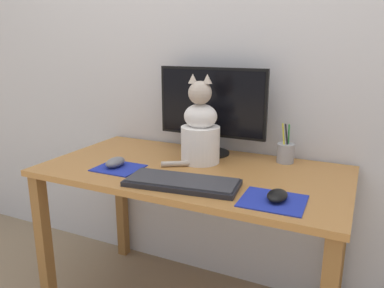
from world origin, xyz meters
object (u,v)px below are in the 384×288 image
(pen_cup, at_px, (286,153))
(computer_mouse_left, at_px, (115,162))
(cat, at_px, (200,130))
(computer_mouse_right, at_px, (277,195))
(keyboard, at_px, (182,182))
(monitor, at_px, (212,107))

(pen_cup, bearing_deg, computer_mouse_left, -149.06)
(computer_mouse_left, distance_m, cat, 0.38)
(computer_mouse_right, bearing_deg, computer_mouse_left, 175.37)
(keyboard, relative_size, computer_mouse_right, 4.19)
(monitor, bearing_deg, computer_mouse_right, -45.55)
(computer_mouse_left, height_order, computer_mouse_right, computer_mouse_left)
(keyboard, xyz_separation_m, pen_cup, (0.28, 0.44, 0.03))
(pen_cup, bearing_deg, monitor, -177.22)
(monitor, distance_m, computer_mouse_left, 0.50)
(cat, bearing_deg, computer_mouse_left, -154.07)
(cat, bearing_deg, monitor, 80.34)
(computer_mouse_right, bearing_deg, pen_cup, 98.49)
(pen_cup, bearing_deg, keyboard, -122.77)
(cat, distance_m, pen_cup, 0.38)
(keyboard, height_order, pen_cup, pen_cup)
(computer_mouse_right, xyz_separation_m, pen_cup, (-0.06, 0.43, 0.02))
(monitor, bearing_deg, computer_mouse_left, -128.36)
(keyboard, distance_m, computer_mouse_right, 0.35)
(computer_mouse_right, relative_size, pen_cup, 0.59)
(computer_mouse_left, distance_m, computer_mouse_right, 0.69)
(computer_mouse_left, xyz_separation_m, pen_cup, (0.62, 0.37, 0.02))
(keyboard, bearing_deg, pen_cup, 50.31)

